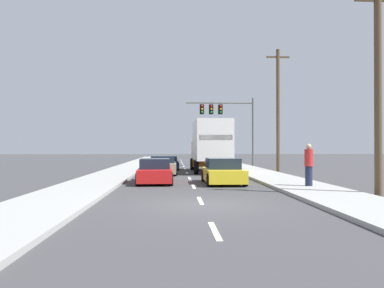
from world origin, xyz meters
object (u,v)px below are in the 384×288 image
(car_red, at_px, (155,172))
(utility_pole_near, at_px, (378,86))
(car_yellow, at_px, (223,172))
(utility_pole_mid, at_px, (278,109))
(box_truck, at_px, (210,144))
(car_tan, at_px, (163,166))
(traffic_signal_mast, at_px, (222,114))
(pedestrian_near_corner, at_px, (309,165))
(car_navy, at_px, (168,163))

(car_red, distance_m, utility_pole_near, 11.35)
(car_yellow, height_order, utility_pole_mid, utility_pole_mid)
(box_truck, bearing_deg, utility_pole_near, -70.62)
(car_tan, bearing_deg, box_truck, 33.61)
(utility_pole_mid, bearing_deg, traffic_signal_mast, 111.17)
(car_tan, xyz_separation_m, utility_pole_near, (8.65, -12.40, 3.64))
(car_tan, xyz_separation_m, pedestrian_near_corner, (6.85, -9.74, 0.51))
(car_navy, height_order, traffic_signal_mast, traffic_signal_mast)
(car_navy, bearing_deg, box_truck, -49.80)
(car_tan, bearing_deg, car_red, -92.08)
(car_tan, height_order, car_yellow, car_yellow)
(box_truck, xyz_separation_m, pedestrian_near_corner, (3.37, -12.05, -1.02))
(car_navy, relative_size, pedestrian_near_corner, 2.24)
(utility_pole_near, bearing_deg, car_tan, 124.91)
(car_red, bearing_deg, utility_pole_near, -34.32)
(car_yellow, xyz_separation_m, utility_pole_mid, (5.55, 10.00, 4.29))
(car_navy, bearing_deg, car_red, -92.09)
(car_navy, distance_m, utility_pole_mid, 10.15)
(utility_pole_mid, xyz_separation_m, pedestrian_near_corner, (-2.00, -12.80, -3.80))
(car_yellow, bearing_deg, utility_pole_mid, 60.98)
(car_navy, bearing_deg, traffic_signal_mast, 45.77)
(car_red, distance_m, traffic_signal_mast, 19.40)
(car_tan, distance_m, car_yellow, 7.69)
(car_navy, distance_m, traffic_signal_mast, 8.91)
(car_navy, bearing_deg, pedestrian_near_corner, -67.38)
(box_truck, height_order, car_yellow, box_truck)
(car_red, distance_m, pedestrian_near_corner, 7.87)
(car_yellow, bearing_deg, car_navy, 103.18)
(utility_pole_near, xyz_separation_m, utility_pole_mid, (0.19, 15.45, 0.66))
(car_navy, xyz_separation_m, utility_pole_near, (8.43, -18.56, 3.70))
(car_tan, height_order, car_red, car_red)
(pedestrian_near_corner, bearing_deg, car_yellow, 141.85)
(utility_pole_near, bearing_deg, car_navy, 114.42)
(traffic_signal_mast, distance_m, pedestrian_near_corner, 21.77)
(utility_pole_near, distance_m, utility_pole_mid, 15.47)
(car_red, height_order, car_yellow, car_yellow)
(car_tan, distance_m, utility_pole_near, 15.55)
(car_red, relative_size, box_truck, 0.58)
(car_yellow, relative_size, utility_pole_near, 0.51)
(car_red, distance_m, car_yellow, 3.58)
(car_red, relative_size, traffic_signal_mast, 0.68)
(traffic_signal_mast, bearing_deg, car_tan, -115.48)
(utility_pole_mid, bearing_deg, car_red, -134.02)
(car_navy, xyz_separation_m, box_truck, (3.25, -3.85, 1.59))
(car_navy, relative_size, traffic_signal_mast, 0.62)
(car_tan, bearing_deg, car_navy, 87.90)
(car_tan, relative_size, car_red, 0.91)
(car_tan, height_order, traffic_signal_mast, traffic_signal_mast)
(box_truck, height_order, utility_pole_near, utility_pole_near)
(car_navy, height_order, pedestrian_near_corner, pedestrian_near_corner)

